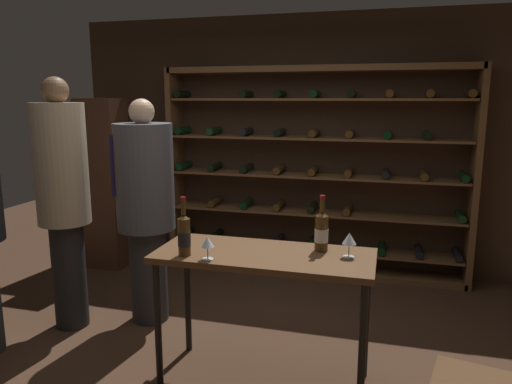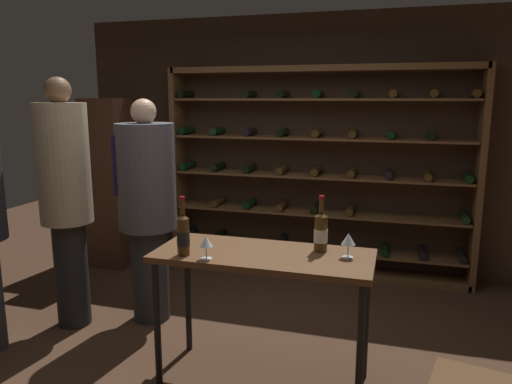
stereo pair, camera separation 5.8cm
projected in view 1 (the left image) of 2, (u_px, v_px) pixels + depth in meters
ground_plane at (231, 362)px, 3.41m from camera, size 10.34×10.34×0.00m
back_wall at (293, 144)px, 5.20m from camera, size 4.78×0.10×2.68m
wine_rack at (313, 173)px, 4.99m from camera, size 3.15×0.32×2.14m
tasting_table at (264, 267)px, 3.04m from camera, size 1.36×0.57×0.88m
person_guest_khaki at (63, 192)px, 3.76m from camera, size 0.40×0.40×1.99m
person_guest_blue_shirt at (146, 202)px, 3.89m from camera, size 0.46×0.46×1.83m
display_cabinet at (105, 184)px, 5.23m from camera, size 0.44×0.36×1.83m
wine_bottle_black_capsule at (184, 235)px, 2.94m from camera, size 0.08×0.08×0.37m
wine_bottle_red_label at (322, 231)px, 3.03m from camera, size 0.09×0.09×0.36m
wine_glass_stemmed_left at (207, 243)px, 2.87m from camera, size 0.08×0.08×0.14m
wine_glass_stemmed_right at (349, 239)px, 2.91m from camera, size 0.08×0.08×0.15m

